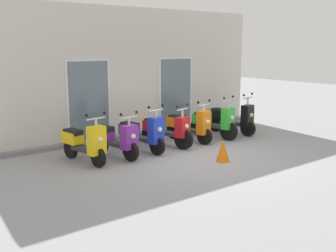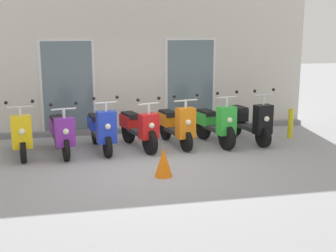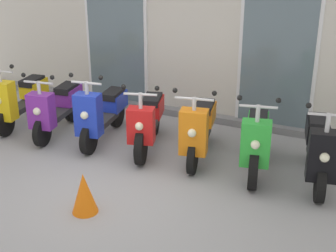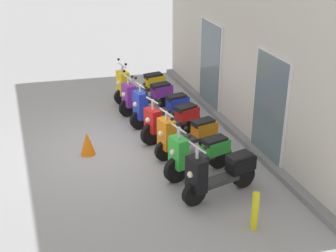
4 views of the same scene
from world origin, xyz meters
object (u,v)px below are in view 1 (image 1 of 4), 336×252
at_px(scooter_orange, 190,125).
at_px(traffic_cone, 223,151).
at_px(scooter_purple, 116,138).
at_px(scooter_yellow, 84,142).
at_px(scooter_blue, 142,133).
at_px(scooter_black, 233,118).
at_px(scooter_red, 167,130).
at_px(curb_bollard, 252,118).
at_px(scooter_green, 214,122).

height_order(scooter_orange, traffic_cone, scooter_orange).
bearing_deg(scooter_purple, scooter_yellow, 177.46).
xyz_separation_m(scooter_blue, scooter_orange, (1.65, 0.06, 0.01)).
bearing_deg(scooter_purple, scooter_black, 1.95).
distance_m(scooter_red, curb_bollard, 3.68).
xyz_separation_m(scooter_yellow, curb_bollard, (6.12, 0.27, -0.13)).
xyz_separation_m(scooter_yellow, scooter_orange, (3.29, 0.11, 0.00)).
height_order(scooter_purple, scooter_green, scooter_green).
bearing_deg(scooter_orange, scooter_green, -4.60).
relative_size(scooter_blue, scooter_black, 1.01).
distance_m(scooter_blue, traffic_cone, 2.17).
xyz_separation_m(scooter_orange, scooter_black, (1.72, -0.00, 0.01)).
bearing_deg(scooter_green, curb_bollard, 6.70).
xyz_separation_m(scooter_red, scooter_black, (2.57, 0.02, 0.03)).
distance_m(scooter_purple, traffic_cone, 2.58).
bearing_deg(scooter_purple, curb_bollard, 3.29).
bearing_deg(traffic_cone, scooter_purple, 134.15).
distance_m(scooter_purple, scooter_orange, 2.48).
distance_m(scooter_purple, scooter_black, 4.21).
relative_size(scooter_yellow, scooter_green, 0.98).
xyz_separation_m(scooter_green, scooter_black, (0.84, 0.07, 0.02)).
relative_size(scooter_purple, scooter_orange, 1.00).
bearing_deg(scooter_green, traffic_cone, -129.22).
distance_m(scooter_yellow, traffic_cone, 3.22).
bearing_deg(scooter_black, curb_bollard, 8.33).
bearing_deg(scooter_blue, traffic_cone, -63.57).
distance_m(scooter_red, traffic_cone, 1.98).
height_order(scooter_black, curb_bollard, scooter_black).
relative_size(scooter_yellow, scooter_red, 0.96).
bearing_deg(scooter_red, scooter_green, -1.40).
relative_size(scooter_purple, curb_bollard, 2.21).
height_order(scooter_red, curb_bollard, scooter_red).
distance_m(scooter_orange, curb_bollard, 2.83).
bearing_deg(scooter_blue, scooter_orange, 2.20).
bearing_deg(scooter_purple, scooter_green, 1.30).
relative_size(scooter_green, scooter_black, 0.98).
height_order(scooter_purple, curb_bollard, scooter_purple).
xyz_separation_m(scooter_green, curb_bollard, (1.94, 0.23, -0.12)).
bearing_deg(scooter_yellow, curb_bollard, 2.52).
bearing_deg(scooter_black, scooter_yellow, -178.77).
distance_m(scooter_purple, curb_bollard, 5.32).
distance_m(scooter_yellow, scooter_green, 4.17).
bearing_deg(scooter_yellow, scooter_red, 1.93).
bearing_deg(scooter_yellow, scooter_blue, 1.68).
bearing_deg(scooter_green, scooter_orange, 175.40).
relative_size(scooter_red, curb_bollard, 2.28).
height_order(scooter_orange, scooter_green, scooter_green).
xyz_separation_m(scooter_black, curb_bollard, (1.10, 0.16, -0.14)).
height_order(scooter_purple, scooter_red, scooter_red).
height_order(scooter_green, curb_bollard, scooter_green).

